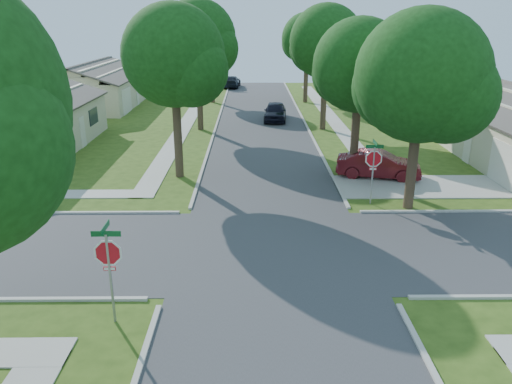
{
  "coord_description": "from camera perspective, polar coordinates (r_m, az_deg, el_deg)",
  "views": [
    {
      "loc": [
        -0.82,
        -16.89,
        8.16
      ],
      "look_at": [
        -0.63,
        1.82,
        1.6
      ],
      "focal_mm": 35.0,
      "sensor_mm": 36.0,
      "label": 1
    }
  ],
  "objects": [
    {
      "name": "tree_w_far",
      "position": [
        51.11,
        -5.08,
        16.28
      ],
      "size": [
        4.76,
        4.6,
        8.04
      ],
      "color": "#38281C",
      "rests_on": "ground"
    },
    {
      "name": "tree_w_near",
      "position": [
        26.26,
        -9.25,
        14.62
      ],
      "size": [
        5.38,
        5.2,
        8.97
      ],
      "color": "#38281C",
      "rests_on": "ground"
    },
    {
      "name": "tree_e_near",
      "position": [
        26.61,
        11.84,
        13.5
      ],
      "size": [
        4.97,
        4.8,
        8.28
      ],
      "color": "#38281C",
      "rests_on": "ground"
    },
    {
      "name": "sidewalk_nw",
      "position": [
        43.98,
        -7.55,
        8.5
      ],
      "size": [
        1.2,
        40.0,
        0.04
      ],
      "primitive_type": "cube",
      "color": "#9E9B91",
      "rests_on": "ground"
    },
    {
      "name": "house_nw_far",
      "position": [
        51.62,
        -18.01,
        11.01
      ],
      "size": [
        8.42,
        13.6,
        4.23
      ],
      "color": "#BDB395",
      "rests_on": "ground"
    },
    {
      "name": "tree_e_mid",
      "position": [
        38.35,
        8.11,
        16.29
      ],
      "size": [
        5.59,
        5.4,
        9.21
      ],
      "color": "#38281C",
      "rests_on": "ground"
    },
    {
      "name": "tree_e_far",
      "position": [
        51.25,
        5.92,
        16.79
      ],
      "size": [
        5.17,
        5.0,
        8.72
      ],
      "color": "#38281C",
      "rests_on": "ground"
    },
    {
      "name": "house_nw_near",
      "position": [
        35.93,
        -25.73,
        6.76
      ],
      "size": [
        8.42,
        13.6,
        4.23
      ],
      "color": "#BDB395",
      "rests_on": "ground"
    },
    {
      "name": "driveway",
      "position": [
        26.79,
        18.45,
        0.62
      ],
      "size": [
        8.8,
        3.6,
        0.05
      ],
      "primitive_type": "cube",
      "color": "#9E9B91",
      "rests_on": "ground"
    },
    {
      "name": "tree_ne_corner",
      "position": [
        22.43,
        18.5,
        11.78
      ],
      "size": [
        5.8,
        5.6,
        8.66
      ],
      "color": "#38281C",
      "rests_on": "ground"
    },
    {
      "name": "tree_w_mid",
      "position": [
        38.13,
        -6.61,
        16.69
      ],
      "size": [
        5.8,
        5.6,
        9.56
      ],
      "color": "#38281C",
      "rests_on": "ground"
    },
    {
      "name": "ground",
      "position": [
        18.78,
        1.99,
        -6.45
      ],
      "size": [
        100.0,
        100.0,
        0.0
      ],
      "primitive_type": "plane",
      "color": "#304A14",
      "rests_on": "ground"
    },
    {
      "name": "stop_sign_sw",
      "position": [
        14.19,
        -16.52,
        -7.14
      ],
      "size": [
        1.05,
        0.8,
        2.98
      ],
      "color": "gray",
      "rests_on": "ground"
    },
    {
      "name": "sidewalk_ne",
      "position": [
        44.2,
        8.53,
        8.51
      ],
      "size": [
        1.2,
        40.0,
        0.04
      ],
      "primitive_type": "cube",
      "color": "#9E9B91",
      "rests_on": "ground"
    },
    {
      "name": "stop_sign_ne",
      "position": [
        23.11,
        13.28,
        3.42
      ],
      "size": [
        1.05,
        0.8,
        2.98
      ],
      "color": "gray",
      "rests_on": "ground"
    },
    {
      "name": "car_driveway",
      "position": [
        27.51,
        13.82,
        3.08
      ],
      "size": [
        4.64,
        2.52,
        1.45
      ],
      "primitive_type": "imported",
      "rotation": [
        0.0,
        0.0,
        1.33
      ],
      "color": "#521116",
      "rests_on": "ground"
    },
    {
      "name": "car_curb_east",
      "position": [
        42.07,
        2.21,
        9.18
      ],
      "size": [
        2.14,
        4.57,
        1.52
      ],
      "primitive_type": "imported",
      "rotation": [
        0.0,
        0.0,
        -0.08
      ],
      "color": "black",
      "rests_on": "ground"
    },
    {
      "name": "car_curb_west",
      "position": [
        62.74,
        -2.81,
        12.48
      ],
      "size": [
        2.25,
        4.95,
        1.41
      ],
      "primitive_type": "imported",
      "rotation": [
        0.0,
        0.0,
        3.08
      ],
      "color": "black",
      "rests_on": "ground"
    },
    {
      "name": "road_ns",
      "position": [
        18.78,
        1.99,
        -6.43
      ],
      "size": [
        7.0,
        100.0,
        0.02
      ],
      "primitive_type": "cube",
      "color": "#333335",
      "rests_on": "ground"
    },
    {
      "name": "house_ne_far",
      "position": [
        49.32,
        19.7,
        10.48
      ],
      "size": [
        8.42,
        13.6,
        4.23
      ],
      "color": "#BDB395",
      "rests_on": "ground"
    }
  ]
}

